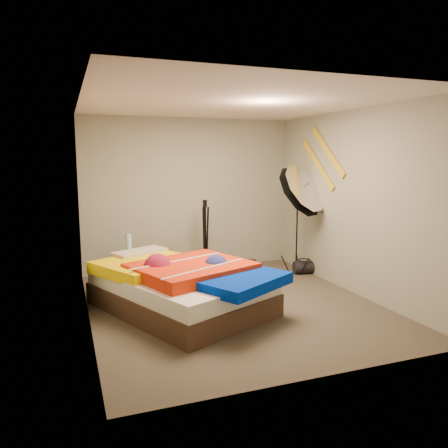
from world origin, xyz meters
name	(u,v)px	position (x,y,z in m)	size (l,w,h in m)	color
floor	(233,304)	(0.00, 0.00, 0.00)	(4.00, 4.00, 0.00)	#4B4338
ceiling	(234,103)	(0.00, 0.00, 2.50)	(4.00, 4.00, 0.00)	silver
wall_back	(189,195)	(0.00, 2.00, 1.25)	(3.50, 3.50, 0.00)	gray
wall_front	(323,233)	(0.00, -2.00, 1.25)	(3.50, 3.50, 0.00)	gray
wall_left	(85,213)	(-1.75, 0.00, 1.25)	(4.00, 4.00, 0.00)	gray
wall_right	(352,202)	(1.75, 0.00, 1.25)	(4.00, 4.00, 0.00)	gray
tote_bag	(162,262)	(-0.53, 1.82, 0.18)	(0.37, 0.11, 0.37)	tan
wrapping_roll	(130,258)	(-1.08, 1.48, 0.37)	(0.08, 0.08, 0.73)	#5EB5D6
camera_case	(246,272)	(0.58, 0.93, 0.15)	(0.29, 0.21, 0.29)	white
duffel_bag	(304,267)	(1.63, 1.00, 0.10)	(0.21, 0.21, 0.34)	black
wall_stripe_upper	(328,151)	(1.73, 0.60, 1.95)	(0.02, 1.10, 0.10)	gold
wall_stripe_lower	(318,165)	(1.73, 0.85, 1.75)	(0.02, 1.10, 0.10)	gold
bed	(181,285)	(-0.66, 0.06, 0.31)	(2.24, 2.48, 0.61)	#412C20
photo_umbrella	(299,192)	(1.42, 0.87, 1.33)	(0.90, 0.99, 1.85)	black
camera_tripod	(205,232)	(0.13, 1.56, 0.69)	(0.08, 0.08, 1.20)	black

